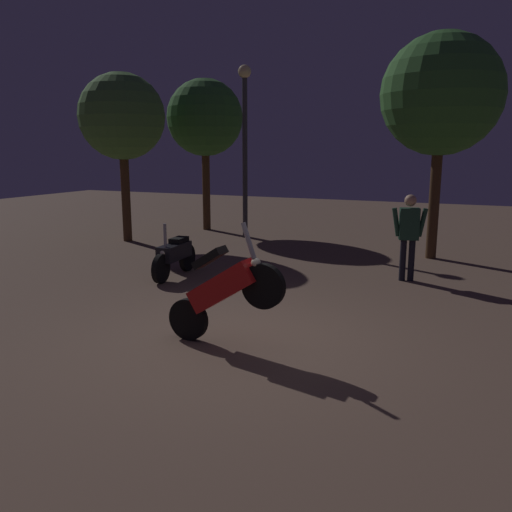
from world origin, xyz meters
TOP-DOWN VIEW (x-y plane):
  - ground_plane at (0.00, 0.00)m, footprint 40.00×40.00m
  - motorcycle_red_foreground at (-0.06, -0.29)m, footprint 1.66×0.35m
  - motorcycle_black_parked_left at (-2.68, 2.67)m, footprint 0.37×1.66m
  - person_rider_beside at (1.58, 4.20)m, footprint 0.66×0.32m
  - streetlamp_far at (-3.44, 7.61)m, footprint 0.36×0.36m
  - tree_left_bg at (1.78, 6.65)m, footprint 2.66×2.66m
  - tree_center_bg at (-5.18, 8.47)m, footprint 2.32×2.32m
  - tree_right_bg at (-6.16, 5.72)m, footprint 2.28×2.28m

SIDE VIEW (x-z plane):
  - ground_plane at x=0.00m, z-range 0.00..0.00m
  - motorcycle_black_parked_left at x=-2.68m, z-range -0.12..0.99m
  - motorcycle_red_foreground at x=-0.06m, z-range -0.07..1.56m
  - person_rider_beside at x=1.58m, z-range 0.16..1.82m
  - streetlamp_far at x=-3.44m, z-range 0.66..5.42m
  - tree_right_bg at x=-6.16m, z-range 1.08..5.57m
  - tree_center_bg at x=-5.18m, z-range 1.12..5.72m
  - tree_left_bg at x=1.78m, z-range 1.15..6.16m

